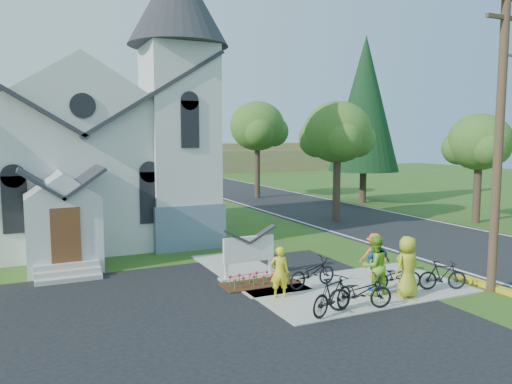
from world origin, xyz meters
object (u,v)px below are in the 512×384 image
bike_0 (360,292)px  cyclist_2 (377,263)px  bike_1 (333,295)px  cyclist_4 (407,267)px  bike_3 (442,275)px  cyclist_1 (374,265)px  utility_pole (501,123)px  church_sign (249,250)px  bike_2 (312,272)px  cyclist_3 (374,255)px  bike_4 (396,276)px  cyclist_0 (279,272)px

bike_0 → cyclist_2: cyclist_2 is taller
bike_1 → bike_0: bearing=-112.2°
bike_1 → cyclist_4: 2.95m
bike_0 → bike_3: 3.58m
cyclist_1 → bike_3: 2.45m
utility_pole → bike_1: size_ratio=5.63×
church_sign → bike_3: bearing=-38.4°
church_sign → bike_2: bearing=-54.9°
bike_2 → cyclist_4: cyclist_4 is taller
cyclist_1 → cyclist_3: (1.23, 1.56, -0.15)m
cyclist_1 → bike_4: (1.00, 0.13, -0.50)m
utility_pole → cyclist_3: 5.93m
bike_1 → bike_4: 3.28m
cyclist_3 → bike_4: (-0.23, -1.42, -0.34)m
bike_3 → utility_pole: bearing=-92.1°
bike_3 → cyclist_3: bearing=50.6°
utility_pole → bike_3: utility_pole is taller
cyclist_3 → church_sign: bearing=-1.3°
cyclist_3 → bike_4: cyclist_3 is taller
bike_2 → bike_0: bearing=174.2°
church_sign → bike_1: size_ratio=1.24×
cyclist_4 → bike_3: bearing=175.3°
cyclist_2 → bike_3: (2.01, -0.81, -0.42)m
bike_1 → cyclist_2: 2.74m
utility_pole → cyclist_2: (-3.51, 1.49, -4.46)m
bike_1 → cyclist_4: (2.91, 0.27, 0.42)m
bike_0 → bike_3: size_ratio=1.22×
utility_pole → cyclist_0: bearing=161.2°
church_sign → bike_0: 4.68m
cyclist_0 → bike_3: cyclist_0 is taller
bike_3 → bike_4: 1.49m
cyclist_1 → bike_0: bearing=33.5°
cyclist_3 → bike_1: bearing=60.7°
bike_1 → cyclist_4: size_ratio=0.93×
cyclist_4 → bike_4: cyclist_4 is taller
bike_2 → bike_3: bearing=-127.5°
bike_1 → cyclist_2: size_ratio=0.99×
cyclist_3 → bike_3: 2.37m
church_sign → utility_pole: (6.56, -4.70, 4.38)m
cyclist_1 → cyclist_4: (0.78, -0.59, 0.01)m
cyclist_0 → cyclist_2: size_ratio=0.89×
cyclist_0 → bike_4: size_ratio=0.94×
bike_0 → cyclist_2: (1.55, 1.19, 0.39)m
utility_pole → bike_4: bearing=155.0°
cyclist_2 → cyclist_3: bearing=-133.4°
cyclist_0 → bike_3: bearing=-179.7°
bike_3 → cyclist_4: (-1.56, -0.08, 0.48)m
utility_pole → bike_2: 7.60m
cyclist_0 → cyclist_1: (2.79, -1.06, 0.14)m
cyclist_0 → cyclist_1: cyclist_1 is taller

